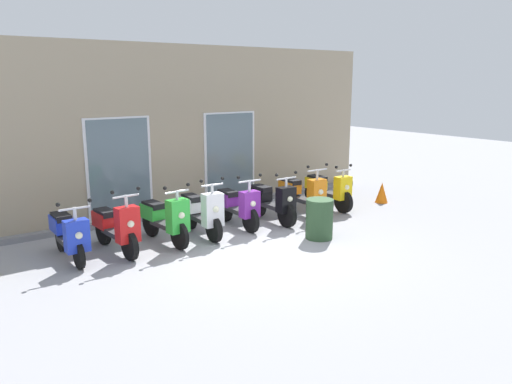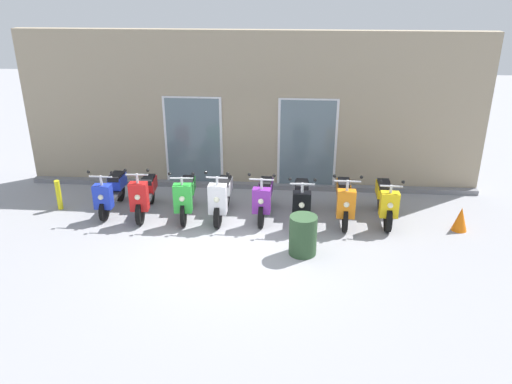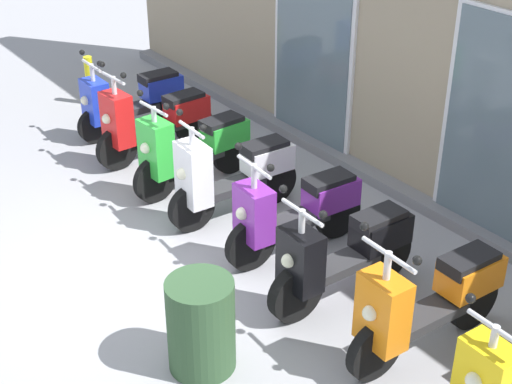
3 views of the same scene
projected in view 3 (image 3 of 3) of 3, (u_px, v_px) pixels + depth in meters
name	position (u px, v px, depth m)	size (l,w,h in m)	color
ground_plane	(149.00, 277.00, 7.03)	(40.00, 40.00, 0.00)	#939399
storefront_facade	(414.00, 23.00, 7.81)	(11.28, 0.50, 3.84)	gray
scooter_blue	(131.00, 99.00, 9.68)	(0.58, 1.53, 1.15)	black
scooter_red	(154.00, 120.00, 9.05)	(0.54, 1.63, 1.26)	black
scooter_green	(192.00, 147.00, 8.35)	(0.55, 1.60, 1.22)	black
scooter_white	(231.00, 175.00, 7.78)	(0.53, 1.54, 1.25)	black
scooter_purple	(295.00, 210.00, 7.19)	(0.59, 1.57, 1.20)	black
scooter_black	(343.00, 254.00, 6.54)	(0.58, 1.59, 1.18)	black
scooter_orange	(427.00, 301.00, 5.89)	(0.61, 1.62, 1.26)	black
curb_bollard	(90.00, 80.00, 10.61)	(0.12, 0.12, 0.70)	yellow
trash_bin	(201.00, 325.00, 5.80)	(0.53, 0.53, 0.79)	#2D4C2D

